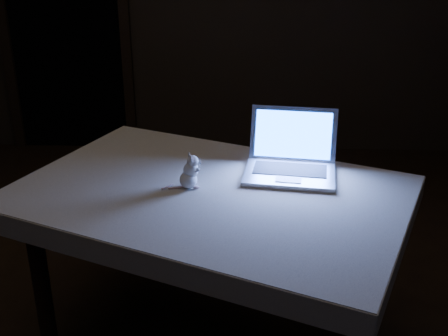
# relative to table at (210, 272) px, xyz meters

# --- Properties ---
(doorway) EXTENTS (1.06, 0.36, 2.13)m
(doorway) POSITION_rel_table_xyz_m (-1.31, 2.49, 0.68)
(doorway) COLOR black
(doorway) RESTS_ON back_wall
(table) EXTENTS (1.69, 1.42, 0.77)m
(table) POSITION_rel_table_xyz_m (0.00, 0.00, 0.00)
(table) COLOR black
(table) RESTS_ON floor
(tablecloth) EXTENTS (1.70, 1.29, 0.09)m
(tablecloth) POSITION_rel_table_xyz_m (0.08, 0.05, 0.35)
(tablecloth) COLOR beige
(tablecloth) RESTS_ON table
(laptop) EXTENTS (0.42, 0.38, 0.26)m
(laptop) POSITION_rel_table_xyz_m (0.33, 0.14, 0.52)
(laptop) COLOR #AAA9AE
(laptop) RESTS_ON tablecloth
(plush_mouse) EXTENTS (0.11, 0.11, 0.14)m
(plush_mouse) POSITION_rel_table_xyz_m (-0.09, 0.02, 0.47)
(plush_mouse) COLOR silver
(plush_mouse) RESTS_ON tablecloth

